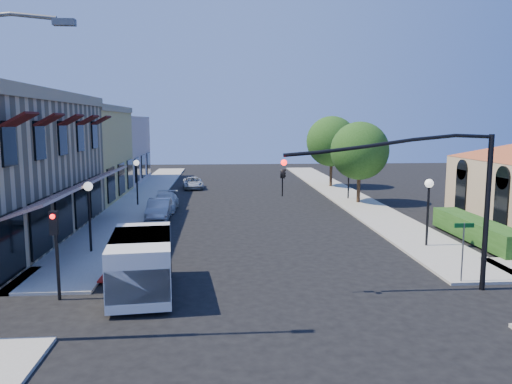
{
  "coord_description": "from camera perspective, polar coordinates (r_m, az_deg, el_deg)",
  "views": [
    {
      "loc": [
        -2.06,
        -16.46,
        6.46
      ],
      "look_at": [
        -0.14,
        10.78,
        2.6
      ],
      "focal_mm": 35.0,
      "sensor_mm": 36.0,
      "label": 1
    }
  ],
  "objects": [
    {
      "name": "lamppost_right_far",
      "position": [
        41.98,
        10.57,
        2.82
      ],
      "size": [
        0.44,
        0.44,
        3.57
      ],
      "color": "black",
      "rests_on": "ground"
    },
    {
      "name": "signal_mast_arm",
      "position": [
        19.77,
        19.62,
        0.69
      ],
      "size": [
        8.01,
        0.39,
        6.0
      ],
      "color": "black",
      "rests_on": "ground"
    },
    {
      "name": "white_van",
      "position": [
        19.35,
        -12.97,
        -7.66
      ],
      "size": [
        2.68,
        5.22,
        2.23
      ],
      "color": "silver",
      "rests_on": "ground"
    },
    {
      "name": "yellow_stucco_building",
      "position": [
        44.61,
        -21.61,
        4.06
      ],
      "size": [
        10.0,
        12.0,
        7.6
      ],
      "primitive_type": "cube",
      "color": "tan",
      "rests_on": "ground"
    },
    {
      "name": "lamppost_left_far",
      "position": [
        39.17,
        -13.49,
        2.37
      ],
      "size": [
        0.44,
        0.44,
        3.57
      ],
      "color": "black",
      "rests_on": "ground"
    },
    {
      "name": "parked_car_d",
      "position": [
        48.89,
        -7.22,
        1.04
      ],
      "size": [
        2.24,
        4.15,
        1.11
      ],
      "primitive_type": "imported",
      "rotation": [
        0.0,
        0.0,
        0.1
      ],
      "color": "#B9BCBF",
      "rests_on": "ground"
    },
    {
      "name": "curb_red_strip",
      "position": [
        25.76,
        -14.83,
        -6.75
      ],
      "size": [
        0.25,
        10.0,
        0.06
      ],
      "primitive_type": "cube",
      "color": "maroon",
      "rests_on": "ground"
    },
    {
      "name": "street_name_sign",
      "position": [
        21.5,
        22.6,
        -5.38
      ],
      "size": [
        0.8,
        0.06,
        2.5
      ],
      "color": "#595B5E",
      "rests_on": "ground"
    },
    {
      "name": "sidewalk_left",
      "position": [
        44.43,
        -12.65,
        -0.43
      ],
      "size": [
        3.5,
        50.0,
        0.12
      ],
      "primitive_type": "cube",
      "color": "gray",
      "rests_on": "ground"
    },
    {
      "name": "lamppost_right_near",
      "position": [
        26.9,
        19.13,
        -0.36
      ],
      "size": [
        0.44,
        0.44,
        3.57
      ],
      "color": "black",
      "rests_on": "ground"
    },
    {
      "name": "hedge",
      "position": [
        29.65,
        23.84,
        -5.24
      ],
      "size": [
        1.4,
        8.0,
        1.1
      ],
      "primitive_type": "cube",
      "color": "#1E4614",
      "rests_on": "ground"
    },
    {
      "name": "lamppost_left_near",
      "position": [
        25.57,
        -18.58,
        -0.75
      ],
      "size": [
        0.44,
        0.44,
        3.57
      ],
      "color": "black",
      "rests_on": "ground"
    },
    {
      "name": "sidewalk_right",
      "position": [
        45.24,
        9.83,
        -0.21
      ],
      "size": [
        3.5,
        50.0,
        0.12
      ],
      "primitive_type": "cube",
      "color": "gray",
      "rests_on": "ground"
    },
    {
      "name": "pink_stucco_building",
      "position": [
        56.17,
        -17.93,
        4.63
      ],
      "size": [
        10.0,
        12.0,
        7.0
      ],
      "primitive_type": "cube",
      "color": "#C8A697",
      "rests_on": "ground"
    },
    {
      "name": "street_tree_a",
      "position": [
        40.03,
        11.76,
        4.63
      ],
      "size": [
        4.56,
        4.56,
        6.48
      ],
      "color": "#382216",
      "rests_on": "ground"
    },
    {
      "name": "parked_car_b",
      "position": [
        33.75,
        -11.02,
        -1.97
      ],
      "size": [
        1.48,
        4.14,
        1.36
      ],
      "primitive_type": "imported",
      "rotation": [
        0.0,
        0.0,
        0.01
      ],
      "color": "#9B9DA0",
      "rests_on": "ground"
    },
    {
      "name": "parked_car_c",
      "position": [
        37.15,
        -10.38,
        -1.11
      ],
      "size": [
        1.8,
        4.37,
        1.27
      ],
      "primitive_type": "imported",
      "rotation": [
        0.0,
        0.0,
        -0.01
      ],
      "color": "silver",
      "rests_on": "ground"
    },
    {
      "name": "street_tree_b",
      "position": [
        49.7,
        8.64,
        5.74
      ],
      "size": [
        4.94,
        4.94,
        7.02
      ],
      "color": "#382216",
      "rests_on": "ground"
    },
    {
      "name": "secondary_signal",
      "position": [
        19.28,
        -21.96,
        -4.95
      ],
      "size": [
        0.28,
        0.42,
        3.32
      ],
      "color": "black",
      "rests_on": "ground"
    },
    {
      "name": "ground",
      "position": [
        17.8,
        2.97,
        -13.24
      ],
      "size": [
        120.0,
        120.0,
        0.0
      ],
      "primitive_type": "plane",
      "color": "black",
      "rests_on": "ground"
    },
    {
      "name": "parked_car_a",
      "position": [
        25.81,
        -13.21,
        -5.39
      ],
      "size": [
        1.43,
        3.32,
        1.12
      ],
      "primitive_type": "imported",
      "rotation": [
        0.0,
        0.0,
        -0.03
      ],
      "color": "#232325",
      "rests_on": "ground"
    }
  ]
}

